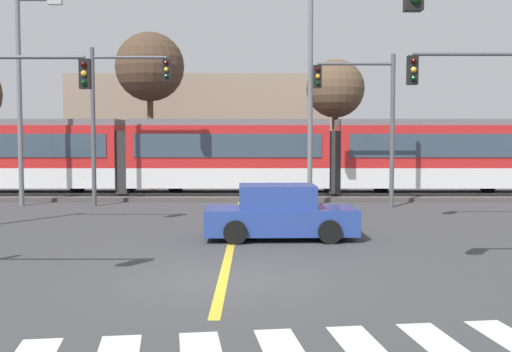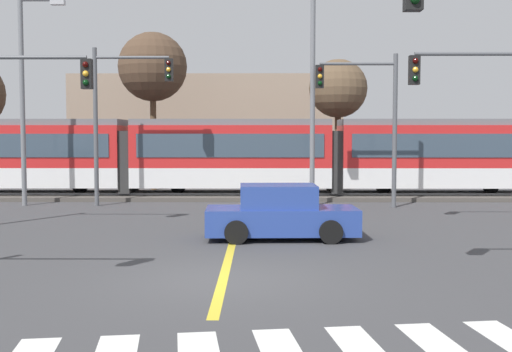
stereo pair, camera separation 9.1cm
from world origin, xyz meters
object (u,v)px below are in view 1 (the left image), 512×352
object	(u,v)px
bare_tree_west	(151,68)
bare_tree_east	(337,90)
sedan_crossing	(281,214)
traffic_light_mid_left	(5,106)
street_lamp_west	(25,88)
traffic_light_far_left	(120,103)
street_lamp_centre	(317,83)
traffic_light_far_right	(368,107)
light_rail_tram	(231,153)
traffic_light_mid_right	(494,103)

from	to	relation	value
bare_tree_west	bare_tree_east	xyz separation A→B (m)	(9.64, -0.78, -1.20)
sedan_crossing	traffic_light_mid_left	bearing A→B (deg)	168.42
street_lamp_west	traffic_light_far_left	bearing A→B (deg)	-1.77
traffic_light_far_left	sedan_crossing	bearing A→B (deg)	-52.95
street_lamp_west	street_lamp_centre	world-z (taller)	street_lamp_centre
sedan_crossing	traffic_light_far_right	size ratio (longest dim) A/B	0.70
light_rail_tram	traffic_light_far_right	size ratio (longest dim) A/B	4.59
sedan_crossing	traffic_light_far_right	bearing A→B (deg)	64.55
sedan_crossing	street_lamp_centre	bearing A→B (deg)	78.26
traffic_light_mid_left	bare_tree_west	bearing A→B (deg)	81.71
traffic_light_far_left	bare_tree_west	bearing A→B (deg)	89.92
street_lamp_centre	bare_tree_east	world-z (taller)	street_lamp_centre
traffic_light_far_left	traffic_light_mid_left	size ratio (longest dim) A/B	1.14
traffic_light_mid_right	bare_tree_east	xyz separation A→B (m)	(-3.32, 12.92, 1.34)
sedan_crossing	street_lamp_centre	distance (m)	9.62
traffic_light_far_right	sedan_crossing	bearing A→B (deg)	-115.45
sedan_crossing	traffic_light_far_right	xyz separation A→B (m)	(3.71, 7.79, 3.31)
street_lamp_west	street_lamp_centre	distance (m)	11.86
street_lamp_west	bare_tree_west	size ratio (longest dim) A/B	1.03
traffic_light_far_right	street_lamp_centre	size ratio (longest dim) A/B	0.69
traffic_light_mid_left	street_lamp_west	world-z (taller)	street_lamp_west
street_lamp_west	bare_tree_east	bearing A→B (deg)	27.08
traffic_light_mid_left	traffic_light_far_left	bearing A→B (deg)	72.39
traffic_light_mid_left	bare_tree_west	world-z (taller)	bare_tree_west
light_rail_tram	traffic_light_mid_left	bearing A→B (deg)	-122.51
street_lamp_centre	bare_tree_west	bearing A→B (deg)	136.19
street_lamp_centre	traffic_light_far_left	bearing A→B (deg)	-178.90
street_lamp_centre	bare_tree_east	xyz separation A→B (m)	(1.66, 6.88, 0.21)
traffic_light_mid_right	traffic_light_far_right	distance (m)	6.20
traffic_light_far_left	street_lamp_west	xyz separation A→B (m)	(-3.87, 0.12, 0.60)
light_rail_tram	traffic_light_far_left	world-z (taller)	traffic_light_far_left
street_lamp_west	street_lamp_centre	bearing A→B (deg)	0.16
street_lamp_centre	bare_tree_west	xyz separation A→B (m)	(-7.98, 7.65, 1.40)
traffic_light_mid_right	street_lamp_west	xyz separation A→B (m)	(-16.84, 6.01, 0.92)
street_lamp_west	bare_tree_east	distance (m)	15.19
light_rail_tram	bare_tree_west	bearing A→B (deg)	135.03
traffic_light_mid_left	bare_tree_west	xyz separation A→B (m)	(2.09, 14.37, 2.63)
traffic_light_mid_left	traffic_light_mid_right	size ratio (longest dim) A/B	0.98
light_rail_tram	bare_tree_east	bearing A→B (deg)	33.61
bare_tree_east	light_rail_tram	bearing A→B (deg)	-146.39
sedan_crossing	bare_tree_west	world-z (taller)	bare_tree_west
bare_tree_east	bare_tree_west	bearing A→B (deg)	175.40
traffic_light_mid_left	traffic_light_mid_right	bearing A→B (deg)	2.55
traffic_light_far_left	traffic_light_far_right	bearing A→B (deg)	-2.71
bare_tree_west	bare_tree_east	world-z (taller)	bare_tree_west
sedan_crossing	traffic_light_mid_right	xyz separation A→B (m)	(6.73, 2.38, 3.18)
traffic_light_mid_left	street_lamp_centre	distance (m)	12.17
traffic_light_far_left	traffic_light_mid_right	distance (m)	14.25
traffic_light_mid_right	traffic_light_far_left	bearing A→B (deg)	155.58
light_rail_tram	street_lamp_west	bearing A→B (deg)	-157.62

